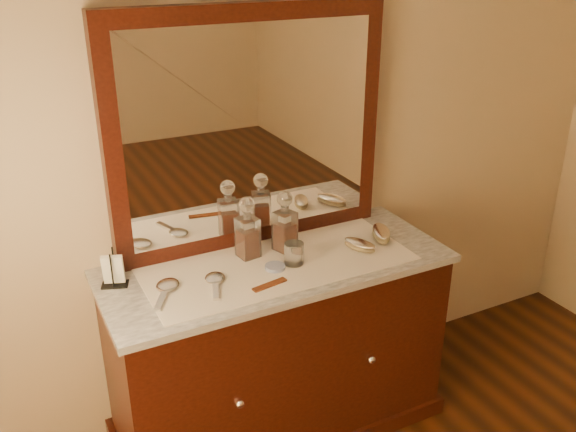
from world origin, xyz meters
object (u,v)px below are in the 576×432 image
(dresser_cabinet, at_px, (278,350))
(hand_mirror_inner, at_px, (215,280))
(mirror_frame, at_px, (250,130))
(brush_far, at_px, (381,233))
(napkin_rack, at_px, (113,272))
(hand_mirror_outer, at_px, (167,288))
(decanter_right, at_px, (285,227))
(decanter_left, at_px, (248,234))
(comb, at_px, (270,285))
(brush_near, at_px, (360,245))
(pin_dish, at_px, (275,267))

(dresser_cabinet, relative_size, hand_mirror_inner, 6.64)
(mirror_frame, bearing_deg, brush_far, -26.66)
(dresser_cabinet, distance_m, hand_mirror_inner, 0.54)
(napkin_rack, xyz_separation_m, hand_mirror_outer, (0.17, -0.13, -0.05))
(dresser_cabinet, xyz_separation_m, hand_mirror_inner, (-0.29, -0.04, 0.45))
(decanter_right, height_order, hand_mirror_inner, decanter_right)
(decanter_left, distance_m, hand_mirror_outer, 0.41)
(mirror_frame, relative_size, brush_far, 6.56)
(brush_far, bearing_deg, decanter_left, 169.41)
(decanter_left, height_order, hand_mirror_inner, decanter_left)
(mirror_frame, relative_size, napkin_rack, 8.04)
(mirror_frame, relative_size, comb, 8.13)
(napkin_rack, bearing_deg, brush_near, -10.16)
(mirror_frame, height_order, hand_mirror_inner, mirror_frame)
(napkin_rack, xyz_separation_m, brush_far, (1.14, -0.13, -0.03))
(brush_far, height_order, hand_mirror_inner, brush_far)
(dresser_cabinet, bearing_deg, mirror_frame, 90.00)
(comb, xyz_separation_m, hand_mirror_inner, (-0.18, 0.12, 0.00))
(pin_dish, xyz_separation_m, hand_mirror_inner, (-0.25, 0.01, 0.00))
(pin_dish, distance_m, decanter_right, 0.20)
(dresser_cabinet, bearing_deg, napkin_rack, 169.41)
(decanter_right, height_order, brush_near, decanter_right)
(dresser_cabinet, distance_m, decanter_left, 0.56)
(mirror_frame, bearing_deg, decanter_right, -63.38)
(pin_dish, height_order, hand_mirror_inner, hand_mirror_inner)
(mirror_frame, relative_size, brush_near, 7.30)
(decanter_right, distance_m, hand_mirror_inner, 0.40)
(napkin_rack, distance_m, brush_near, 1.02)
(decanter_left, distance_m, brush_far, 0.61)
(mirror_frame, distance_m, pin_dish, 0.57)
(napkin_rack, height_order, decanter_left, decanter_left)
(hand_mirror_outer, bearing_deg, brush_far, 0.05)
(decanter_right, bearing_deg, brush_near, -27.30)
(mirror_frame, bearing_deg, brush_near, -40.03)
(comb, distance_m, brush_near, 0.48)
(decanter_right, bearing_deg, dresser_cabinet, -132.72)
(decanter_right, bearing_deg, brush_far, -12.69)
(napkin_rack, xyz_separation_m, hand_mirror_inner, (0.35, -0.16, -0.05))
(hand_mirror_inner, bearing_deg, decanter_left, 35.13)
(comb, bearing_deg, decanter_left, 74.38)
(hand_mirror_outer, xyz_separation_m, hand_mirror_inner, (0.18, -0.03, -0.00))
(napkin_rack, bearing_deg, dresser_cabinet, -10.59)
(dresser_cabinet, xyz_separation_m, pin_dish, (-0.03, -0.05, 0.45))
(hand_mirror_outer, bearing_deg, hand_mirror_inner, -9.19)
(brush_near, bearing_deg, brush_far, 18.95)
(napkin_rack, relative_size, brush_near, 0.91)
(pin_dish, xyz_separation_m, brush_near, (0.40, -0.01, 0.01))
(comb, height_order, napkin_rack, napkin_rack)
(pin_dish, relative_size, hand_mirror_inner, 0.39)
(decanter_left, height_order, brush_far, decanter_left)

